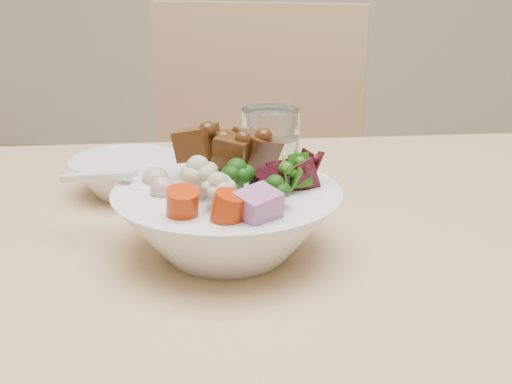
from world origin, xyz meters
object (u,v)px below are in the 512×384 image
(chair_far, at_px, (247,220))
(food_bowl, at_px, (229,217))
(water_glass, at_px, (270,162))
(side_bowl, at_px, (127,176))
(dining_table, at_px, (414,324))

(chair_far, bearing_deg, food_bowl, -80.54)
(water_glass, height_order, side_bowl, water_glass)
(food_bowl, xyz_separation_m, side_bowl, (-0.13, 0.17, -0.02))
(water_glass, bearing_deg, chair_far, 94.23)
(chair_far, xyz_separation_m, side_bowl, (-0.14, -0.48, 0.25))
(food_bowl, relative_size, water_glass, 1.95)
(chair_far, height_order, side_bowl, chair_far)
(dining_table, relative_size, side_bowl, 12.39)
(dining_table, relative_size, food_bowl, 7.49)
(water_glass, xyz_separation_m, side_bowl, (-0.18, 0.04, -0.03))
(food_bowl, relative_size, side_bowl, 1.65)
(dining_table, bearing_deg, side_bowl, 144.58)
(chair_far, relative_size, side_bowl, 6.84)
(chair_far, height_order, water_glass, chair_far)
(food_bowl, bearing_deg, chair_far, 89.65)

